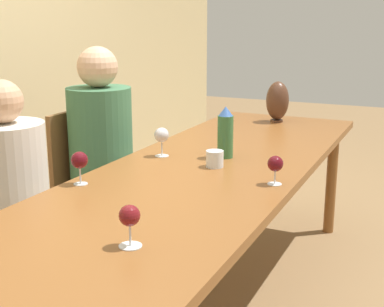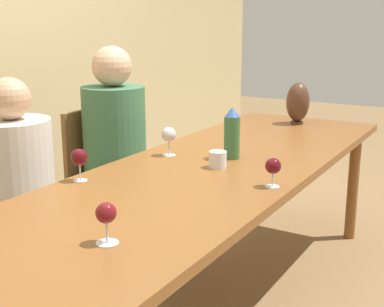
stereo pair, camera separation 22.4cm
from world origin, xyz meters
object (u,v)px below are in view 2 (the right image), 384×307
at_px(vase, 298,102).
at_px(wine_glass_5, 273,167).
at_px(wine_glass_2, 106,215).
at_px(person_far, 117,152).
at_px(water_tumbler, 218,159).
at_px(person_near, 20,197).
at_px(wine_glass_0, 169,135).
at_px(chair_near, 9,221).
at_px(chair_far, 107,182).
at_px(wine_glass_4, 79,158).
at_px(water_bottle, 232,134).

bearing_deg(vase, wine_glass_5, -164.18).
height_order(wine_glass_2, person_far, person_far).
distance_m(water_tumbler, person_near, 0.93).
height_order(water_tumbler, wine_glass_0, wine_glass_0).
relative_size(chair_near, chair_far, 1.00).
xyz_separation_m(wine_glass_4, person_far, (0.71, 0.38, -0.18)).
relative_size(wine_glass_5, chair_near, 0.13).
bearing_deg(chair_far, water_bottle, -93.69).
bearing_deg(person_near, chair_far, 6.78).
xyz_separation_m(person_near, person_far, (0.72, 0.00, 0.06)).
height_order(vase, wine_glass_5, vase).
distance_m(wine_glass_5, chair_far, 1.30).
height_order(wine_glass_5, person_near, person_near).
relative_size(wine_glass_2, person_far, 0.10).
bearing_deg(vase, water_tumbler, -177.64).
bearing_deg(water_tumbler, wine_glass_2, -173.28).
distance_m(vase, person_near, 1.85).
height_order(water_tumbler, person_near, person_near).
bearing_deg(water_bottle, vase, 1.66).
distance_m(water_tumbler, vase, 1.19).
height_order(wine_glass_2, person_near, person_near).
bearing_deg(wine_glass_0, person_near, 140.37).
bearing_deg(water_bottle, person_far, 85.90).
relative_size(water_bottle, wine_glass_4, 1.83).
height_order(wine_glass_5, chair_far, chair_far).
relative_size(chair_near, person_near, 0.78).
relative_size(vase, chair_far, 0.29).
bearing_deg(water_tumbler, wine_glass_0, 77.15).
bearing_deg(water_tumbler, wine_glass_5, -113.36).
xyz_separation_m(chair_near, person_near, (-0.00, -0.09, 0.14)).
distance_m(water_bottle, person_near, 1.04).
relative_size(wine_glass_2, wine_glass_4, 0.95).
distance_m(water_tumbler, wine_glass_0, 0.33).
bearing_deg(chair_near, wine_glass_5, -73.82).
bearing_deg(chair_near, chair_far, 0.00).
xyz_separation_m(wine_glass_0, person_far, (0.16, 0.46, -0.18)).
xyz_separation_m(water_tumbler, wine_glass_0, (0.07, 0.31, 0.07)).
xyz_separation_m(water_bottle, wine_glass_4, (-0.66, 0.38, -0.02)).
height_order(wine_glass_2, wine_glass_5, wine_glass_2).
height_order(wine_glass_5, person_far, person_far).
distance_m(water_bottle, water_tumbler, 0.20).
xyz_separation_m(water_bottle, person_near, (-0.67, 0.76, -0.26)).
xyz_separation_m(wine_glass_2, person_far, (1.16, 0.89, -0.17)).
bearing_deg(vase, chair_near, 154.09).
distance_m(water_bottle, chair_near, 1.14).
relative_size(wine_glass_5, chair_far, 0.13).
xyz_separation_m(water_bottle, chair_near, (-0.67, 0.84, -0.39)).
bearing_deg(person_near, water_tumbler, -57.91).
distance_m(person_near, person_far, 0.72).
bearing_deg(wine_glass_5, water_bottle, 47.10).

